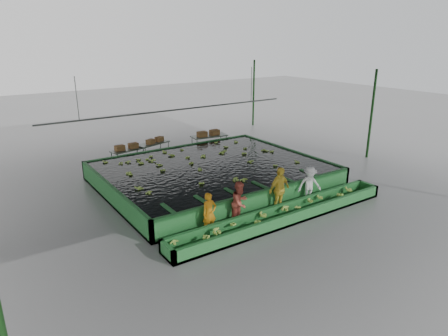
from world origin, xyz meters
TOP-DOWN VIEW (x-y plane):
  - ground at (0.00, 0.00)m, footprint 80.00×80.00m
  - shed_roof at (0.00, 0.00)m, footprint 20.00×22.00m
  - shed_posts at (0.00, 0.00)m, footprint 20.00×22.00m
  - flotation_tank at (0.00, 1.50)m, footprint 10.00×8.00m
  - tank_water at (0.00, 1.50)m, footprint 9.70×7.70m
  - sorting_trough at (0.00, -3.60)m, footprint 10.00×1.00m
  - cableway_rail at (0.00, 5.00)m, footprint 0.08×0.08m
  - rail_hanger_left at (-5.00, 5.00)m, footprint 0.04×0.04m
  - rail_hanger_right at (5.00, 5.00)m, footprint 0.04×0.04m
  - worker_a at (-2.87, -2.80)m, footprint 0.56×0.38m
  - worker_b at (-1.52, -2.80)m, footprint 0.97×0.87m
  - worker_c at (0.40, -2.80)m, footprint 1.13×0.57m
  - worker_d at (2.09, -2.80)m, footprint 1.16×0.93m
  - packing_table_left at (-2.24, 6.60)m, footprint 1.91×1.05m
  - packing_table_mid at (-0.61, 6.86)m, footprint 2.10×1.33m
  - packing_table_right at (2.82, 6.25)m, footprint 2.25×1.11m
  - box_stack_left at (-2.26, 6.64)m, footprint 1.32×0.45m
  - box_stack_mid at (-0.47, 6.87)m, footprint 1.23×0.77m
  - box_stack_right at (2.72, 6.19)m, footprint 1.45×0.42m
  - floating_bananas at (0.00, 2.30)m, footprint 8.81×6.01m
  - trough_bananas at (0.00, -3.60)m, footprint 9.31×0.62m

SIDE VIEW (x-z plane):
  - ground at x=0.00m, z-range 0.00..0.00m
  - sorting_trough at x=0.00m, z-range 0.00..0.50m
  - trough_bananas at x=0.00m, z-range 0.34..0.46m
  - packing_table_left at x=-2.24m, z-range 0.00..0.82m
  - packing_table_mid at x=-0.61m, z-range 0.00..0.89m
  - flotation_tank at x=0.00m, z-range 0.00..0.90m
  - packing_table_right at x=2.82m, z-range 0.00..0.99m
  - worker_a at x=-2.87m, z-range 0.00..1.51m
  - worker_d at x=2.09m, z-range 0.00..1.57m
  - box_stack_left at x=-2.26m, z-range 0.68..0.96m
  - worker_b at x=-1.52m, z-range 0.00..1.66m
  - tank_water at x=0.00m, z-range 0.85..0.85m
  - floating_bananas at x=0.00m, z-range 0.79..0.91m
  - box_stack_mid at x=-0.47m, z-range 0.76..1.02m
  - worker_c at x=0.40m, z-range 0.00..1.86m
  - box_stack_right at x=2.72m, z-range 0.83..1.14m
  - shed_posts at x=0.00m, z-range 0.00..5.00m
  - cableway_rail at x=0.00m, z-range -4.00..10.00m
  - rail_hanger_left at x=-5.00m, z-range 3.00..5.00m
  - rail_hanger_right at x=5.00m, z-range 3.00..5.00m
  - shed_roof at x=0.00m, z-range 4.98..5.02m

